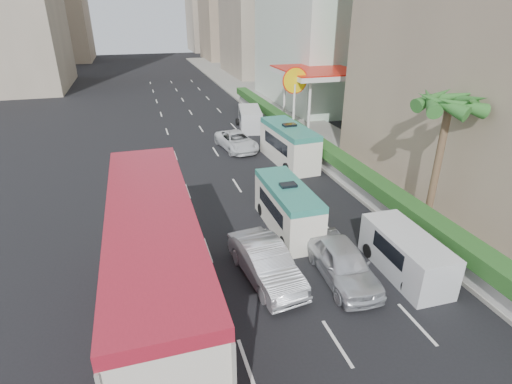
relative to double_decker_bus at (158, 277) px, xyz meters
name	(u,v)px	position (x,y,z in m)	size (l,w,h in m)	color
ground_plane	(322,303)	(6.00, 0.00, -2.53)	(200.00, 200.00, 0.00)	black
double_decker_bus	(158,277)	(0.00, 0.00, 0.00)	(2.50, 11.00, 5.06)	#A41A2B
car_silver_lane_a	(266,278)	(4.37, 2.14, -2.53)	(1.68, 4.82, 1.59)	silver
car_silver_lane_b	(341,278)	(7.46, 1.25, -2.53)	(1.88, 4.68, 1.59)	silver
van_asset	(237,149)	(7.38, 19.15, -2.53)	(2.31, 5.01, 1.39)	silver
minibus_near	(287,208)	(6.72, 5.86, -1.33)	(1.81, 5.43, 2.41)	silver
minibus_far	(289,145)	(10.30, 15.05, -1.14)	(2.09, 6.27, 2.78)	silver
panel_van_near	(406,254)	(10.22, 0.88, -1.62)	(1.82, 4.54, 1.82)	silver
panel_van_far	(250,119)	(10.12, 24.77, -1.58)	(1.90, 4.75, 1.90)	silver
sidewalk	(297,123)	(15.00, 25.00, -2.44)	(6.00, 120.00, 0.18)	#99968C
kerb_wall	(318,156)	(12.20, 14.00, -1.85)	(0.30, 44.00, 1.00)	silver
hedge	(319,145)	(12.20, 14.00, -1.00)	(1.10, 44.00, 0.70)	#2D6626
palm_tree	(437,166)	(13.80, 4.00, 0.85)	(0.36, 0.36, 6.40)	brown
shell_station	(316,100)	(16.00, 23.00, 0.22)	(6.50, 8.00, 5.50)	silver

